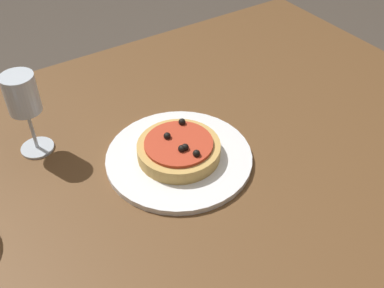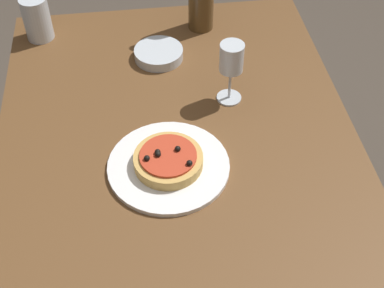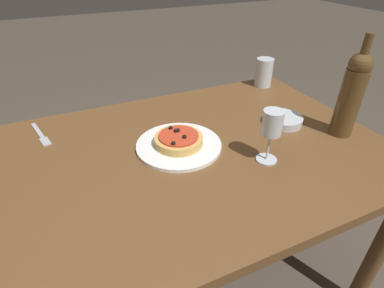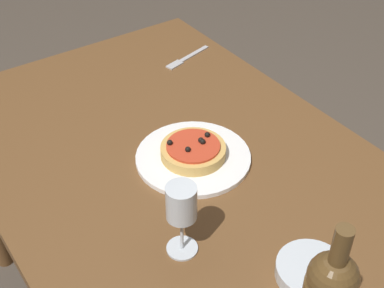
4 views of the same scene
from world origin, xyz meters
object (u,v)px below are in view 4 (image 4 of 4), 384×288
Objects in this scene: wine_glass at (181,206)px; fork at (186,59)px; dining_table at (183,190)px; side_bowl at (311,271)px; dinner_plate at (193,157)px; pizza at (193,150)px.

wine_glass is 0.79m from fork.
side_bowl is at bearing -177.56° from dining_table.
dinner_plate reaches higher than dining_table.
fork reaches higher than dining_table.
wine_glass is 0.28m from side_bowl.
wine_glass is at bearing 145.81° from dining_table.
pizza is (0.00, -0.03, 0.11)m from dining_table.
pizza is at bearing 43.78° from fork.
pizza is 0.93× the size of wine_glass.
dining_table is 7.94× the size of wine_glass.
pizza is at bearing -39.32° from wine_glass.
dinner_plate is 1.77× the size of pizza.
side_bowl is at bearing -139.78° from wine_glass.
side_bowl is 0.76× the size of fork.
wine_glass is at bearing 40.22° from side_bowl.
side_bowl is (-0.20, -0.17, -0.11)m from wine_glass.
pizza is 0.87× the size of fork.
fork is at bearing -35.19° from dining_table.
dinner_plate is (0.00, -0.03, 0.09)m from dining_table.
wine_glass is 0.93× the size of fork.
dinner_plate is 0.49m from fork.
wine_glass is at bearing 140.68° from dinner_plate.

